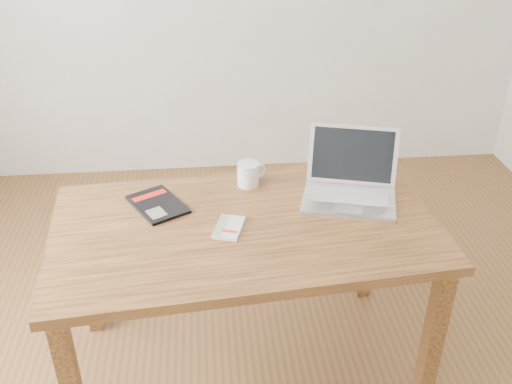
{
  "coord_description": "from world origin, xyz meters",
  "views": [
    {
      "loc": [
        -0.2,
        -1.74,
        1.95
      ],
      "look_at": [
        -0.02,
        0.14,
        0.85
      ],
      "focal_mm": 40.0,
      "sensor_mm": 36.0,
      "label": 1
    }
  ],
  "objects": [
    {
      "name": "white_guidebook",
      "position": [
        -0.13,
        0.05,
        0.76
      ],
      "size": [
        0.14,
        0.18,
        0.01
      ],
      "rotation": [
        0.0,
        0.0,
        -0.3
      ],
      "color": "silver",
      "rests_on": "desk"
    },
    {
      "name": "desk",
      "position": [
        -0.07,
        0.08,
        0.66
      ],
      "size": [
        1.53,
        0.96,
        0.75
      ],
      "rotation": [
        0.0,
        0.0,
        0.09
      ],
      "color": "brown",
      "rests_on": "ground"
    },
    {
      "name": "coffee_mug",
      "position": [
        -0.02,
        0.38,
        0.8
      ],
      "size": [
        0.13,
        0.09,
        0.1
      ],
      "rotation": [
        0.0,
        0.0,
        0.47
      ],
      "color": "white",
      "rests_on": "desk"
    },
    {
      "name": "room",
      "position": [
        -0.07,
        0.0,
        1.36
      ],
      "size": [
        4.04,
        4.04,
        2.7
      ],
      "color": "brown",
      "rests_on": "ground"
    },
    {
      "name": "black_guidebook",
      "position": [
        -0.41,
        0.24,
        0.76
      ],
      "size": [
        0.27,
        0.3,
        0.01
      ],
      "rotation": [
        0.0,
        0.0,
        0.52
      ],
      "color": "black",
      "rests_on": "desk"
    },
    {
      "name": "laptop",
      "position": [
        0.38,
        0.25,
        0.8
      ],
      "size": [
        0.45,
        0.43,
        0.25
      ],
      "rotation": [
        0.0,
        0.0,
        -0.28
      ],
      "color": "silver",
      "rests_on": "desk"
    }
  ]
}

